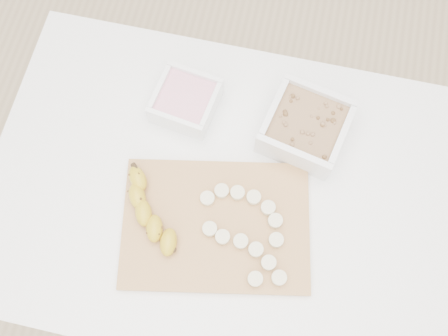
% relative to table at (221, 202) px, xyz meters
% --- Properties ---
extents(ground, '(3.50, 3.50, 0.00)m').
position_rel_table_xyz_m(ground, '(0.00, 0.00, -0.65)').
color(ground, '#C6AD89').
rests_on(ground, ground).
extents(table, '(1.00, 0.70, 0.75)m').
position_rel_table_xyz_m(table, '(0.00, 0.00, 0.00)').
color(table, white).
rests_on(table, ground).
extents(bowl_yogurt, '(0.15, 0.15, 0.06)m').
position_rel_table_xyz_m(bowl_yogurt, '(-0.12, 0.17, 0.13)').
color(bowl_yogurt, white).
rests_on(bowl_yogurt, table).
extents(bowl_granola, '(0.20, 0.20, 0.08)m').
position_rel_table_xyz_m(bowl_granola, '(0.15, 0.16, 0.14)').
color(bowl_granola, white).
rests_on(bowl_granola, table).
extents(cutting_board, '(0.43, 0.34, 0.01)m').
position_rel_table_xyz_m(cutting_board, '(0.01, -0.08, 0.10)').
color(cutting_board, tan).
rests_on(cutting_board, table).
extents(banana, '(0.14, 0.20, 0.03)m').
position_rel_table_xyz_m(banana, '(-0.13, -0.09, 0.13)').
color(banana, gold).
rests_on(banana, cutting_board).
extents(banana_slices, '(0.20, 0.19, 0.02)m').
position_rel_table_xyz_m(banana_slices, '(0.07, -0.08, 0.12)').
color(banana_slices, beige).
rests_on(banana_slices, cutting_board).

